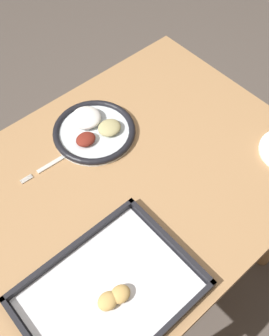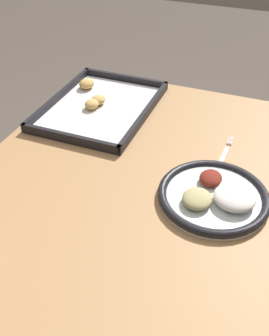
{
  "view_description": "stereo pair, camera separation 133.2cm",
  "coord_description": "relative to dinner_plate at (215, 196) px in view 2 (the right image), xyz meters",
  "views": [
    {
      "loc": [
        0.4,
        0.46,
        1.64
      ],
      "look_at": [
        -0.0,
        0.0,
        0.76
      ],
      "focal_mm": 42.0,
      "sensor_mm": 36.0,
      "label": 1
    },
    {
      "loc": [
        -0.67,
        -0.26,
        1.33
      ],
      "look_at": [
        -0.0,
        0.0,
        0.76
      ],
      "focal_mm": 42.0,
      "sensor_mm": 36.0,
      "label": 2
    }
  ],
  "objects": [
    {
      "name": "fork",
      "position": [
        0.15,
        0.01,
        -0.01
      ],
      "size": [
        0.2,
        0.02,
        0.0
      ],
      "rotation": [
        0.0,
        0.0,
        -0.04
      ],
      "color": "silver",
      "rests_on": "dining_table"
    },
    {
      "name": "ground_plane",
      "position": [
        0.01,
        0.19,
        -0.74
      ],
      "size": [
        8.0,
        8.0,
        0.0
      ],
      "primitive_type": "plane",
      "color": "#564C44"
    },
    {
      "name": "dining_table",
      "position": [
        0.01,
        0.19,
        -0.14
      ],
      "size": [
        1.0,
        0.77,
        0.73
      ],
      "color": "#AD7F51",
      "rests_on": "ground_plane"
    },
    {
      "name": "dinner_plate",
      "position": [
        0.0,
        0.0,
        0.0
      ],
      "size": [
        0.25,
        0.25,
        0.04
      ],
      "color": "silver",
      "rests_on": "dining_table"
    },
    {
      "name": "baking_tray",
      "position": [
        0.28,
        0.41,
        -0.0
      ],
      "size": [
        0.4,
        0.3,
        0.04
      ],
      "color": "black",
      "rests_on": "dining_table"
    }
  ]
}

